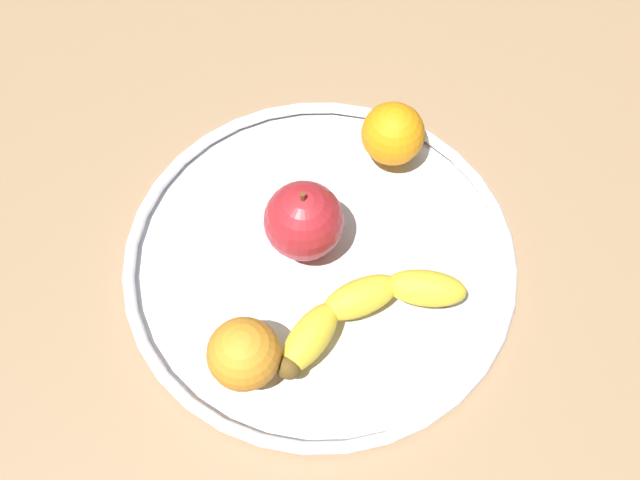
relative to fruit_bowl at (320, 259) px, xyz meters
The scene contains 6 objects.
ground_plane 2.92cm from the fruit_bowl, ahead, with size 157.01×157.01×4.00cm, color #947353.
fruit_bowl is the anchor object (origin of this frame).
banana 8.08cm from the fruit_bowl, 114.10° to the left, with size 19.12×10.33×3.43cm.
apple 5.20cm from the fruit_bowl, 53.28° to the right, with size 7.64×7.64×8.44cm.
orange_back_left 14.85cm from the fruit_bowl, 127.84° to the right, with size 6.49×6.49×6.49cm, color orange.
orange_back_right 13.85cm from the fruit_bowl, 53.38° to the left, with size 6.53×6.53×6.53cm, color orange.
Camera 1 is at (4.19, 35.74, 69.17)cm, focal length 44.12 mm.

